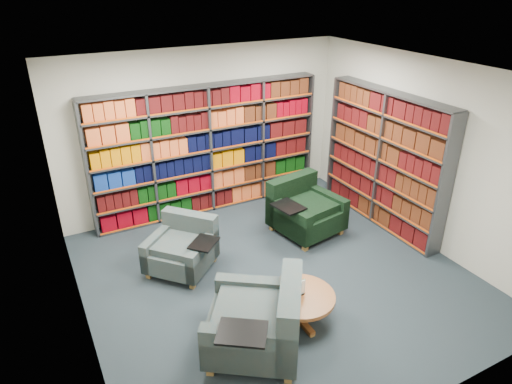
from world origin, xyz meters
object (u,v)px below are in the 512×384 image
chair_teal_front (263,324)px  chair_green_right (303,211)px  coffee_table (300,300)px  chair_teal_left (184,248)px

chair_teal_front → chair_green_right: bearing=47.7°
chair_teal_front → coffee_table: bearing=17.9°
chair_teal_left → coffee_table: size_ratio=1.38×
chair_teal_front → coffee_table: size_ratio=1.65×
chair_green_right → chair_teal_front: bearing=-132.3°
chair_teal_left → coffee_table: (0.83, -1.75, 0.02)m
chair_teal_front → coffee_table: chair_teal_front is taller
chair_teal_left → chair_teal_front: bearing=-83.6°
chair_green_right → chair_teal_left: bearing=-177.7°
chair_teal_left → coffee_table: bearing=-64.6°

